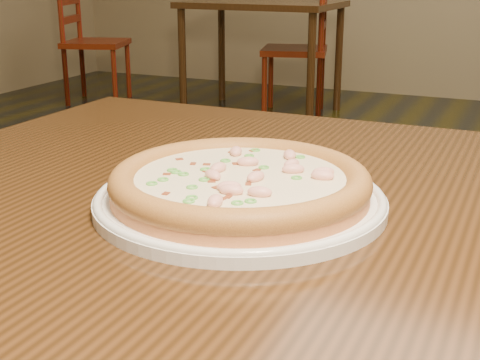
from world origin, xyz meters
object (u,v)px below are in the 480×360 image
at_px(plate, 240,199).
at_px(bg_table_left, 262,16).
at_px(hero_table, 358,293).
at_px(chair_b, 303,49).
at_px(chair_a, 89,42).
at_px(pizza, 240,183).

relative_size(plate, bg_table_left, 0.31).
xyz_separation_m(hero_table, bg_table_left, (-1.59, 3.57, 0.00)).
bearing_deg(chair_b, chair_a, -171.52).
height_order(hero_table, pizza, pizza).
relative_size(plate, pizza, 1.12).
height_order(plate, pizza, pizza).
bearing_deg(pizza, bg_table_left, 112.13).
bearing_deg(chair_a, pizza, -51.19).
xyz_separation_m(plate, chair_a, (-2.78, 3.46, -0.32)).
xyz_separation_m(hero_table, chair_b, (-1.33, 3.65, -0.21)).
bearing_deg(bg_table_left, plate, -67.88).
xyz_separation_m(pizza, chair_b, (-1.21, 3.70, -0.34)).
xyz_separation_m(plate, bg_table_left, (-1.47, 3.62, -0.10)).
bearing_deg(hero_table, pizza, -157.36).
distance_m(hero_table, bg_table_left, 3.90).
distance_m(plate, chair_b, 3.90).
relative_size(chair_a, chair_b, 1.00).
bearing_deg(bg_table_left, pizza, -67.87).
bearing_deg(pizza, chair_a, 128.81).
bearing_deg(plate, chair_a, 128.80).
bearing_deg(plate, hero_table, 22.62).
bearing_deg(hero_table, plate, -157.38).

